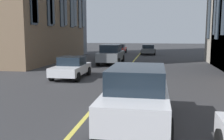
{
  "coord_description": "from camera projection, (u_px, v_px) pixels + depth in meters",
  "views": [
    {
      "loc": [
        2.42,
        -2.44,
        2.94
      ],
      "look_at": [
        12.4,
        -0.71,
        1.52
      ],
      "focal_mm": 41.99,
      "sensor_mm": 36.0,
      "label": 1
    }
  ],
  "objects": [
    {
      "name": "lane_centre_line",
      "position": [
        121.0,
        76.0,
        17.98
      ],
      "size": [
        80.0,
        0.16,
        0.01
      ],
      "color": "#D8C64C",
      "rests_on": "ground_plane"
    },
    {
      "name": "car_white_mid",
      "position": [
        71.0,
        67.0,
        17.33
      ],
      "size": [
        3.9,
        1.89,
        1.4
      ],
      "color": "silver",
      "rests_on": "ground_plane"
    },
    {
      "name": "car_green_near",
      "position": [
        113.0,
        53.0,
        30.21
      ],
      "size": [
        4.4,
        1.95,
        1.37
      ],
      "color": "#1E6038",
      "rests_on": "ground_plane"
    },
    {
      "name": "car_white_parked_b",
      "position": [
        137.0,
        95.0,
        8.45
      ],
      "size": [
        4.7,
        2.14,
        1.88
      ],
      "color": "silver",
      "rests_on": "ground_plane"
    },
    {
      "name": "car_grey_parked_a",
      "position": [
        148.0,
        49.0,
        36.41
      ],
      "size": [
        4.4,
        1.95,
        1.37
      ],
      "color": "slate",
      "rests_on": "ground_plane"
    },
    {
      "name": "car_red_far",
      "position": [
        119.0,
        49.0,
        38.15
      ],
      "size": [
        4.4,
        1.95,
        1.37
      ],
      "color": "#B21E1E",
      "rests_on": "ground_plane"
    },
    {
      "name": "car_grey_oncoming",
      "position": [
        111.0,
        54.0,
        24.96
      ],
      "size": [
        4.7,
        2.14,
        1.88
      ],
      "color": "slate",
      "rests_on": "ground_plane"
    }
  ]
}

